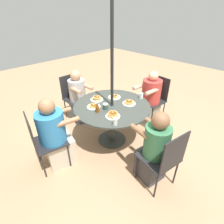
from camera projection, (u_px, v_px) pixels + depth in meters
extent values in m
plane|color=tan|center=(112.00, 139.00, 3.36)|extent=(12.00, 12.00, 0.00)
cylinder|color=#383D38|center=(112.00, 139.00, 3.36)|extent=(0.52, 0.52, 0.01)
cylinder|color=#383D38|center=(112.00, 124.00, 3.17)|extent=(0.11, 0.11, 0.73)
cylinder|color=#383D38|center=(112.00, 106.00, 2.97)|extent=(1.31, 1.31, 0.03)
cylinder|color=black|center=(112.00, 82.00, 2.75)|extent=(0.05, 0.05, 2.34)
cylinder|color=#232326|center=(90.00, 109.00, 3.91)|extent=(0.02, 0.02, 0.45)
cylinder|color=#232326|center=(75.00, 115.00, 3.68)|extent=(0.02, 0.02, 0.45)
cylinder|color=#232326|center=(80.00, 103.00, 4.15)|extent=(0.02, 0.02, 0.45)
cylinder|color=#232326|center=(65.00, 109.00, 3.91)|extent=(0.02, 0.02, 0.45)
cube|color=#232326|center=(76.00, 99.00, 3.79)|extent=(0.45, 0.45, 0.02)
cube|color=#232326|center=(69.00, 86.00, 3.79)|extent=(0.02, 0.43, 0.49)
cube|color=slate|center=(81.00, 110.00, 3.85)|extent=(0.36, 0.32, 0.45)
cylinder|color=#B2B2B2|center=(77.00, 91.00, 3.64)|extent=(0.34, 0.34, 0.47)
sphere|color=tan|center=(75.00, 76.00, 3.47)|extent=(0.21, 0.21, 0.21)
cylinder|color=tan|center=(87.00, 87.00, 3.55)|extent=(0.31, 0.07, 0.07)
cylinder|color=tan|center=(76.00, 90.00, 3.38)|extent=(0.31, 0.07, 0.07)
cylinder|color=#232326|center=(61.00, 142.00, 2.96)|extent=(0.02, 0.02, 0.45)
cylinder|color=#232326|center=(69.00, 156.00, 2.69)|extent=(0.02, 0.02, 0.45)
cylinder|color=#232326|center=(37.00, 150.00, 2.79)|extent=(0.02, 0.02, 0.45)
cylinder|color=#232326|center=(44.00, 166.00, 2.51)|extent=(0.02, 0.02, 0.45)
cube|color=#232326|center=(50.00, 141.00, 2.61)|extent=(0.54, 0.54, 0.02)
cube|color=#232326|center=(31.00, 133.00, 2.38)|extent=(0.43, 0.11, 0.49)
cube|color=beige|center=(60.00, 150.00, 2.79)|extent=(0.45, 0.48, 0.45)
cylinder|color=teal|center=(51.00, 127.00, 2.52)|extent=(0.40, 0.40, 0.49)
sphere|color=#A3704C|center=(47.00, 107.00, 2.34)|extent=(0.22, 0.22, 0.22)
cylinder|color=#A3704C|center=(60.00, 112.00, 2.67)|extent=(0.14, 0.34, 0.07)
cylinder|color=#A3704C|center=(68.00, 122.00, 2.44)|extent=(0.14, 0.34, 0.07)
cylinder|color=#232326|center=(136.00, 166.00, 2.51)|extent=(0.02, 0.02, 0.45)
cylinder|color=#232326|center=(155.00, 155.00, 2.69)|extent=(0.02, 0.02, 0.45)
cylinder|color=#232326|center=(156.00, 186.00, 2.24)|extent=(0.02, 0.02, 0.45)
cylinder|color=#232326|center=(176.00, 172.00, 2.42)|extent=(0.02, 0.02, 0.45)
cube|color=#232326|center=(158.00, 157.00, 2.34)|extent=(0.53, 0.53, 0.02)
cube|color=#232326|center=(175.00, 153.00, 2.06)|extent=(0.10, 0.43, 0.49)
cube|color=#3D3D42|center=(150.00, 164.00, 2.54)|extent=(0.41, 0.38, 0.45)
cylinder|color=#38754C|center=(157.00, 142.00, 2.27)|extent=(0.34, 0.34, 0.47)
sphere|color=brown|center=(161.00, 121.00, 2.09)|extent=(0.22, 0.22, 0.22)
cylinder|color=brown|center=(140.00, 131.00, 2.28)|extent=(0.33, 0.13, 0.07)
cylinder|color=brown|center=(154.00, 125.00, 2.41)|extent=(0.33, 0.13, 0.07)
cylinder|color=#232326|center=(152.00, 117.00, 3.61)|extent=(0.02, 0.02, 0.45)
cylinder|color=#232326|center=(138.00, 110.00, 3.86)|extent=(0.02, 0.02, 0.45)
cylinder|color=#232326|center=(163.00, 111.00, 3.82)|extent=(0.02, 0.02, 0.45)
cylinder|color=#232326|center=(150.00, 105.00, 4.07)|extent=(0.02, 0.02, 0.45)
cube|color=#232326|center=(152.00, 101.00, 3.72)|extent=(0.49, 0.49, 0.02)
cube|color=#232326|center=(160.00, 88.00, 3.70)|extent=(0.43, 0.06, 0.49)
cube|color=gray|center=(147.00, 112.00, 3.77)|extent=(0.40, 0.44, 0.45)
cylinder|color=#B73833|center=(151.00, 92.00, 3.56)|extent=(0.39, 0.39, 0.49)
sphere|color=#DBA884|center=(153.00, 76.00, 3.38)|extent=(0.19, 0.19, 0.19)
cylinder|color=#DBA884|center=(152.00, 92.00, 3.28)|extent=(0.10, 0.34, 0.07)
cylinder|color=#DBA884|center=(139.00, 86.00, 3.49)|extent=(0.10, 0.34, 0.07)
cylinder|color=silver|center=(97.00, 100.00, 3.13)|extent=(0.23, 0.23, 0.01)
cylinder|color=tan|center=(97.00, 99.00, 3.12)|extent=(0.13, 0.13, 0.01)
cylinder|color=tan|center=(97.00, 98.00, 3.12)|extent=(0.14, 0.14, 0.01)
cylinder|color=tan|center=(97.00, 98.00, 3.11)|extent=(0.13, 0.13, 0.01)
cylinder|color=tan|center=(97.00, 97.00, 3.10)|extent=(0.14, 0.14, 0.01)
ellipsoid|color=brown|center=(97.00, 97.00, 3.10)|extent=(0.11, 0.10, 0.00)
cube|color=#F4E084|center=(97.00, 96.00, 3.10)|extent=(0.02, 0.02, 0.01)
cylinder|color=silver|center=(113.00, 116.00, 2.66)|extent=(0.23, 0.23, 0.01)
cylinder|color=tan|center=(113.00, 116.00, 2.66)|extent=(0.15, 0.15, 0.01)
cylinder|color=tan|center=(113.00, 115.00, 2.65)|extent=(0.16, 0.16, 0.01)
cylinder|color=tan|center=(113.00, 114.00, 2.65)|extent=(0.14, 0.14, 0.01)
cylinder|color=tan|center=(113.00, 113.00, 2.64)|extent=(0.14, 0.14, 0.01)
ellipsoid|color=brown|center=(113.00, 113.00, 2.63)|extent=(0.12, 0.11, 0.00)
cube|color=#F4E084|center=(113.00, 112.00, 2.63)|extent=(0.02, 0.02, 0.01)
cylinder|color=silver|center=(94.00, 107.00, 2.91)|extent=(0.23, 0.23, 0.01)
cylinder|color=tan|center=(94.00, 106.00, 2.90)|extent=(0.13, 0.13, 0.01)
cylinder|color=tan|center=(93.00, 105.00, 2.90)|extent=(0.14, 0.14, 0.01)
ellipsoid|color=brown|center=(94.00, 105.00, 2.90)|extent=(0.11, 0.10, 0.00)
cube|color=#F4E084|center=(94.00, 105.00, 2.89)|extent=(0.03, 0.03, 0.01)
cylinder|color=silver|center=(114.00, 97.00, 3.22)|extent=(0.23, 0.23, 0.01)
cylinder|color=tan|center=(115.00, 97.00, 3.21)|extent=(0.14, 0.14, 0.01)
cylinder|color=tan|center=(114.00, 96.00, 3.21)|extent=(0.14, 0.14, 0.01)
cylinder|color=tan|center=(114.00, 96.00, 3.20)|extent=(0.14, 0.14, 0.01)
ellipsoid|color=brown|center=(114.00, 95.00, 3.20)|extent=(0.11, 0.10, 0.00)
cube|color=#F4E084|center=(114.00, 95.00, 3.20)|extent=(0.03, 0.03, 0.01)
cylinder|color=silver|center=(129.00, 103.00, 3.01)|extent=(0.23, 0.23, 0.01)
cylinder|color=tan|center=(129.00, 103.00, 3.01)|extent=(0.14, 0.14, 0.01)
cylinder|color=tan|center=(129.00, 102.00, 3.00)|extent=(0.15, 0.15, 0.01)
cylinder|color=tan|center=(129.00, 102.00, 2.99)|extent=(0.14, 0.14, 0.01)
cylinder|color=tan|center=(129.00, 101.00, 2.99)|extent=(0.14, 0.14, 0.01)
ellipsoid|color=brown|center=(129.00, 101.00, 2.98)|extent=(0.11, 0.11, 0.00)
cube|color=#F4E084|center=(129.00, 101.00, 2.98)|extent=(0.03, 0.03, 0.01)
cylinder|color=brown|center=(97.00, 109.00, 2.76)|extent=(0.06, 0.06, 0.10)
cylinder|color=brown|center=(97.00, 105.00, 2.72)|extent=(0.03, 0.03, 0.04)
torus|color=brown|center=(96.00, 108.00, 2.77)|extent=(0.05, 0.01, 0.05)
cylinder|color=#33513D|center=(106.00, 107.00, 2.84)|extent=(0.08, 0.08, 0.09)
cylinder|color=white|center=(106.00, 104.00, 2.81)|extent=(0.08, 0.08, 0.01)
cylinder|color=silver|center=(115.00, 122.00, 2.45)|extent=(0.06, 0.06, 0.11)
cylinder|color=silver|center=(141.00, 96.00, 3.16)|extent=(0.07, 0.07, 0.11)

